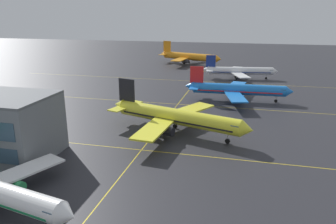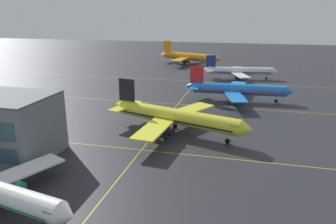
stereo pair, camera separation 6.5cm
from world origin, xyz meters
TOP-DOWN VIEW (x-y plane):
  - airliner_second_row at (4.75, 48.37)m, footprint 38.06×32.51m
  - airliner_third_row at (18.38, 83.41)m, footprint 36.00×31.09m
  - airliner_far_left_stand at (17.87, 121.88)m, footprint 33.61×28.70m
  - airliner_far_right_stand at (-11.76, 159.68)m, footprint 38.61×33.08m
  - taxiway_markings at (0.00, 54.98)m, footprint 165.41×167.14m

SIDE VIEW (x-z plane):
  - taxiway_markings at x=0.00m, z-range 0.00..0.01m
  - airliner_far_left_stand at x=17.87m, z-range -1.66..8.80m
  - airliner_third_row at x=18.38m, z-range -1.78..9.43m
  - airliner_second_row at x=4.75m, z-range -1.92..10.17m
  - airliner_far_right_stand at x=-11.76m, z-range -1.96..10.43m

